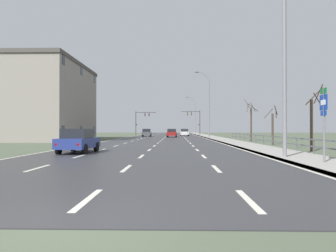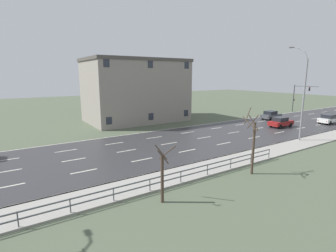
{
  "view_description": "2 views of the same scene",
  "coord_description": "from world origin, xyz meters",
  "px_view_note": "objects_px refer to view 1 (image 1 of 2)",
  "views": [
    {
      "loc": [
        1.92,
        -4.84,
        1.57
      ],
      "look_at": [
        0.53,
        52.86,
        2.09
      ],
      "focal_mm": 33.61,
      "sensor_mm": 36.0,
      "label": 1
    },
    {
      "loc": [
        24.08,
        18.58,
        7.86
      ],
      "look_at": [
        0.0,
        34.23,
        2.14
      ],
      "focal_mm": 27.16,
      "sensor_mm": 36.0,
      "label": 2
    }
  ],
  "objects_px": {
    "street_lamp_distant": "(195,116)",
    "car_near_right": "(172,133)",
    "brick_building": "(43,102)",
    "street_lamp_midground": "(208,105)",
    "traffic_signal_left": "(141,119)",
    "car_far_left": "(78,141)",
    "traffic_signal_right": "(195,118)",
    "car_distant": "(147,133)",
    "street_lamp_foreground": "(282,52)",
    "highway_sign": "(324,115)",
    "car_near_left": "(184,132)"
  },
  "relations": [
    {
      "from": "street_lamp_distant",
      "to": "highway_sign",
      "type": "xyz_separation_m",
      "value": [
        0.98,
        -76.27,
        -3.06
      ]
    },
    {
      "from": "traffic_signal_right",
      "to": "traffic_signal_left",
      "type": "distance_m",
      "value": 13.4
    },
    {
      "from": "street_lamp_foreground",
      "to": "car_distant",
      "type": "xyz_separation_m",
      "value": [
        -11.44,
        47.54,
        -4.78
      ]
    },
    {
      "from": "car_near_right",
      "to": "highway_sign",
      "type": "bearing_deg",
      "value": -79.6
    },
    {
      "from": "street_lamp_foreground",
      "to": "car_near_left",
      "type": "bearing_deg",
      "value": 93.96
    },
    {
      "from": "traffic_signal_right",
      "to": "street_lamp_midground",
      "type": "bearing_deg",
      "value": -88.37
    },
    {
      "from": "street_lamp_distant",
      "to": "brick_building",
      "type": "relative_size",
      "value": 0.64
    },
    {
      "from": "street_lamp_midground",
      "to": "traffic_signal_right",
      "type": "height_order",
      "value": "street_lamp_midground"
    },
    {
      "from": "street_lamp_distant",
      "to": "car_near_left",
      "type": "bearing_deg",
      "value": -99.27
    },
    {
      "from": "traffic_signal_left",
      "to": "car_far_left",
      "type": "height_order",
      "value": "traffic_signal_left"
    },
    {
      "from": "street_lamp_distant",
      "to": "car_near_right",
      "type": "relative_size",
      "value": 2.59
    },
    {
      "from": "car_far_left",
      "to": "car_near_left",
      "type": "height_order",
      "value": "same"
    },
    {
      "from": "car_far_left",
      "to": "car_distant",
      "type": "distance_m",
      "value": 43.78
    },
    {
      "from": "street_lamp_foreground",
      "to": "car_distant",
      "type": "distance_m",
      "value": 49.13
    },
    {
      "from": "street_lamp_midground",
      "to": "car_near_left",
      "type": "height_order",
      "value": "street_lamp_midground"
    },
    {
      "from": "street_lamp_midground",
      "to": "traffic_signal_right",
      "type": "bearing_deg",
      "value": 91.63
    },
    {
      "from": "street_lamp_foreground",
      "to": "highway_sign",
      "type": "relative_size",
      "value": 3.38
    },
    {
      "from": "highway_sign",
      "to": "car_far_left",
      "type": "bearing_deg",
      "value": 153.48
    },
    {
      "from": "traffic_signal_left",
      "to": "brick_building",
      "type": "distance_m",
      "value": 35.62
    },
    {
      "from": "street_lamp_midground",
      "to": "car_far_left",
      "type": "relative_size",
      "value": 2.72
    },
    {
      "from": "street_lamp_midground",
      "to": "traffic_signal_right",
      "type": "relative_size",
      "value": 1.85
    },
    {
      "from": "street_lamp_foreground",
      "to": "car_far_left",
      "type": "relative_size",
      "value": 2.75
    },
    {
      "from": "car_distant",
      "to": "car_far_left",
      "type": "bearing_deg",
      "value": -92.36
    },
    {
      "from": "highway_sign",
      "to": "traffic_signal_left",
      "type": "xyz_separation_m",
      "value": [
        -15.02,
        63.43,
        1.9
      ]
    },
    {
      "from": "car_far_left",
      "to": "street_lamp_distant",
      "type": "bearing_deg",
      "value": 81.98
    },
    {
      "from": "street_lamp_foreground",
      "to": "car_near_right",
      "type": "height_order",
      "value": "street_lamp_foreground"
    },
    {
      "from": "highway_sign",
      "to": "brick_building",
      "type": "relative_size",
      "value": 0.2
    },
    {
      "from": "traffic_signal_left",
      "to": "car_distant",
      "type": "xyz_separation_m",
      "value": [
        2.64,
        -13.27,
        -3.25
      ]
    },
    {
      "from": "car_near_left",
      "to": "street_lamp_distant",
      "type": "bearing_deg",
      "value": 81.74
    },
    {
      "from": "street_lamp_distant",
      "to": "brick_building",
      "type": "height_order",
      "value": "street_lamp_distant"
    },
    {
      "from": "highway_sign",
      "to": "street_lamp_midground",
      "type": "bearing_deg",
      "value": 91.35
    },
    {
      "from": "street_lamp_distant",
      "to": "car_near_right",
      "type": "bearing_deg",
      "value": -101.3
    },
    {
      "from": "brick_building",
      "to": "car_distant",
      "type": "bearing_deg",
      "value": 59.38
    },
    {
      "from": "highway_sign",
      "to": "car_distant",
      "type": "height_order",
      "value": "highway_sign"
    },
    {
      "from": "street_lamp_midground",
      "to": "street_lamp_distant",
      "type": "distance_m",
      "value": 36.83
    },
    {
      "from": "traffic_signal_left",
      "to": "car_near_right",
      "type": "bearing_deg",
      "value": -66.69
    },
    {
      "from": "car_far_left",
      "to": "traffic_signal_left",
      "type": "bearing_deg",
      "value": 93.81
    },
    {
      "from": "street_lamp_foreground",
      "to": "brick_building",
      "type": "relative_size",
      "value": 0.68
    },
    {
      "from": "car_near_right",
      "to": "brick_building",
      "type": "relative_size",
      "value": 0.25
    },
    {
      "from": "street_lamp_midground",
      "to": "car_near_right",
      "type": "distance_m",
      "value": 9.75
    },
    {
      "from": "brick_building",
      "to": "traffic_signal_right",
      "type": "bearing_deg",
      "value": 56.09
    },
    {
      "from": "brick_building",
      "to": "street_lamp_midground",
      "type": "bearing_deg",
      "value": 23.26
    },
    {
      "from": "car_near_left",
      "to": "car_far_left",
      "type": "bearing_deg",
      "value": -98.73
    },
    {
      "from": "street_lamp_distant",
      "to": "car_far_left",
      "type": "xyz_separation_m",
      "value": [
        -11.8,
        -69.89,
        -4.42
      ]
    },
    {
      "from": "highway_sign",
      "to": "car_near_left",
      "type": "relative_size",
      "value": 0.82
    },
    {
      "from": "street_lamp_foreground",
      "to": "car_near_right",
      "type": "bearing_deg",
      "value": 98.34
    },
    {
      "from": "traffic_signal_right",
      "to": "car_distant",
      "type": "height_order",
      "value": "traffic_signal_right"
    },
    {
      "from": "street_lamp_foreground",
      "to": "car_distant",
      "type": "bearing_deg",
      "value": 103.53
    },
    {
      "from": "brick_building",
      "to": "street_lamp_foreground",
      "type": "bearing_deg",
      "value": -48.1
    },
    {
      "from": "street_lamp_midground",
      "to": "car_far_left",
      "type": "height_order",
      "value": "street_lamp_midground"
    }
  ]
}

